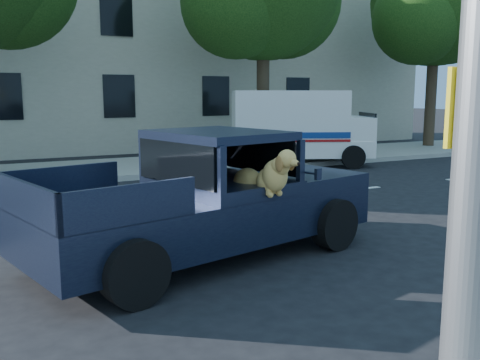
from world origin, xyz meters
The scene contains 7 objects.
ground centered at (0.00, 0.00, 0.00)m, with size 120.00×120.00×0.00m, color black.
far_sidewalk centered at (0.00, 9.20, 0.07)m, with size 60.00×4.00×0.15m, color gray.
lane_stripes centered at (2.00, 3.40, 0.01)m, with size 21.60×0.14×0.01m, color silver, non-canonical shape.
street_tree_right centered at (13.03, 9.62, 5.71)m, with size 6.00×5.20×8.60m.
building_main centered at (3.00, 16.50, 4.50)m, with size 26.00×6.00×9.00m, color beige.
pickup_truck centered at (-1.41, 0.08, 0.60)m, with size 5.30×3.11×1.78m.
mail_truck centered at (5.29, 7.84, 1.05)m, with size 4.80×3.57×2.39m.
Camera 1 is at (-4.27, -6.65, 2.30)m, focal length 40.00 mm.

